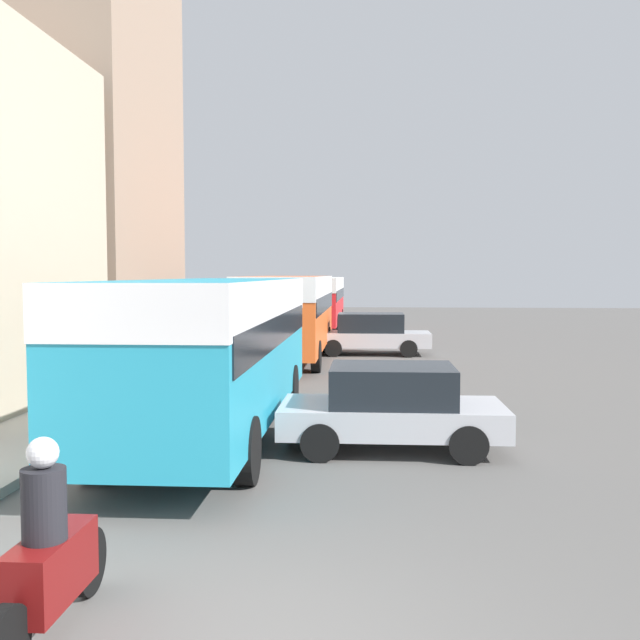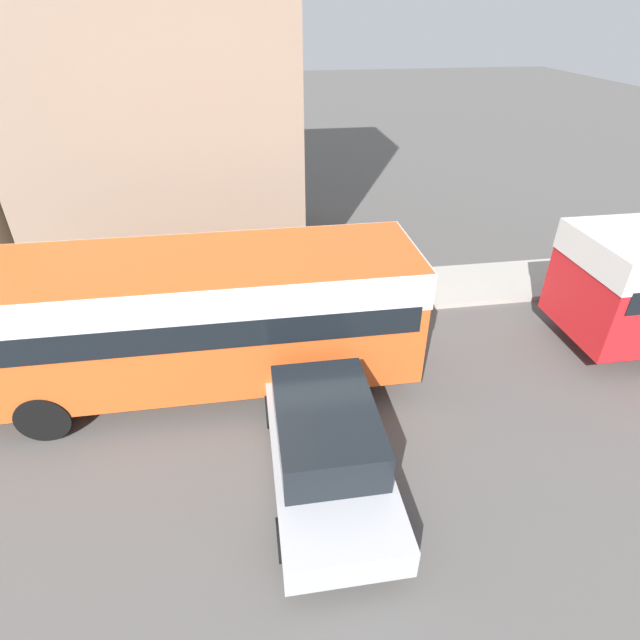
{
  "view_description": "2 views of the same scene",
  "coord_description": "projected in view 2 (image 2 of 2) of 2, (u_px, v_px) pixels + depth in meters",
  "views": [
    {
      "loc": [
        0.95,
        -5.36,
        3.05
      ],
      "look_at": [
        -0.71,
        19.42,
        1.45
      ],
      "focal_mm": 40.0,
      "sensor_mm": 36.0,
      "label": 1
    },
    {
      "loc": [
        6.96,
        20.59,
        7.05
      ],
      "look_at": [
        -1.78,
        21.92,
        1.4
      ],
      "focal_mm": 28.0,
      "sensor_mm": 36.0,
      "label": 2
    }
  ],
  "objects": [
    {
      "name": "bus_following",
      "position": [
        190.0,
        307.0,
        9.88
      ],
      "size": [
        2.61,
        9.05,
        2.98
      ],
      "color": "#EA5B23",
      "rests_on": "ground_plane"
    },
    {
      "name": "car_crossing",
      "position": [
        326.0,
        441.0,
        8.39
      ],
      "size": [
        4.46,
        1.91,
        1.57
      ],
      "rotation": [
        0.0,
        0.0,
        -1.57
      ],
      "color": "#B7B7BC",
      "rests_on": "ground_plane"
    },
    {
      "name": "building_far_terrace",
      "position": [
        145.0,
        15.0,
        13.2
      ],
      "size": [
        5.67,
        7.69,
        13.5
      ],
      "color": "gray",
      "rests_on": "ground_plane"
    }
  ]
}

